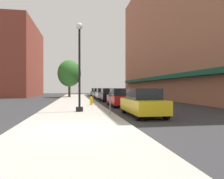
{
  "coord_description": "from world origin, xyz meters",
  "views": [
    {
      "loc": [
        0.09,
        -7.99,
        1.68
      ],
      "look_at": [
        4.25,
        16.33,
        1.51
      ],
      "focal_mm": 33.43,
      "sensor_mm": 36.0,
      "label": 1
    }
  ],
  "objects": [
    {
      "name": "parking_meter_far",
      "position": [
        2.05,
        4.17,
        0.95
      ],
      "size": [
        0.14,
        0.09,
        1.31
      ],
      "color": "slate",
      "rests_on": "sidewalk_slab"
    },
    {
      "name": "parking_meter_near",
      "position": [
        2.05,
        16.12,
        0.95
      ],
      "size": [
        0.14,
        0.09,
        1.31
      ],
      "color": "slate",
      "rests_on": "sidewalk_slab"
    },
    {
      "name": "car_yellow",
      "position": [
        4.0,
        3.96,
        0.81
      ],
      "size": [
        1.8,
        4.3,
        1.66
      ],
      "rotation": [
        0.0,
        0.0,
        0.04
      ],
      "color": "black",
      "rests_on": "ground"
    },
    {
      "name": "car_red",
      "position": [
        4.0,
        10.56,
        0.81
      ],
      "size": [
        1.8,
        4.3,
        1.66
      ],
      "rotation": [
        0.0,
        0.0,
        -0.02
      ],
      "color": "black",
      "rests_on": "ground"
    },
    {
      "name": "car_silver",
      "position": [
        4.0,
        29.95,
        0.81
      ],
      "size": [
        1.8,
        4.3,
        1.66
      ],
      "rotation": [
        0.0,
        0.0,
        0.0
      ],
      "color": "black",
      "rests_on": "ground"
    },
    {
      "name": "car_green",
      "position": [
        4.0,
        35.59,
        0.81
      ],
      "size": [
        1.8,
        4.3,
        1.66
      ],
      "rotation": [
        0.0,
        0.0,
        0.01
      ],
      "color": "black",
      "rests_on": "ground"
    },
    {
      "name": "car_black",
      "position": [
        4.0,
        17.8,
        0.81
      ],
      "size": [
        1.8,
        4.3,
        1.66
      ],
      "rotation": [
        0.0,
        0.0,
        0.01
      ],
      "color": "black",
      "rests_on": "ground"
    },
    {
      "name": "building_right_brick",
      "position": [
        14.99,
        22.0,
        10.55
      ],
      "size": [
        6.8,
        40.0,
        21.15
      ],
      "color": "#9E6047",
      "rests_on": "ground"
    },
    {
      "name": "ground_plane",
      "position": [
        4.0,
        18.0,
        0.0
      ],
      "size": [
        90.0,
        90.0,
        0.0
      ],
      "primitive_type": "plane",
      "color": "#2D2D30"
    },
    {
      "name": "sidewalk_slab",
      "position": [
        0.0,
        19.0,
        0.06
      ],
      "size": [
        4.8,
        50.0,
        0.12
      ],
      "primitive_type": "cube",
      "color": "#A8A399",
      "rests_on": "ground"
    },
    {
      "name": "lamppost",
      "position": [
        0.29,
        6.04,
        3.2
      ],
      "size": [
        0.48,
        0.48,
        5.9
      ],
      "color": "black",
      "rests_on": "sidewalk_slab"
    },
    {
      "name": "tree_near",
      "position": [
        -1.15,
        29.98,
        4.3
      ],
      "size": [
        4.13,
        4.13,
        6.57
      ],
      "color": "#422D1E",
      "rests_on": "sidewalk_slab"
    },
    {
      "name": "fire_hydrant",
      "position": [
        1.43,
        11.18,
        0.52
      ],
      "size": [
        0.33,
        0.26,
        0.79
      ],
      "color": "gold",
      "rests_on": "sidewalk_slab"
    },
    {
      "name": "car_white",
      "position": [
        4.0,
        23.58,
        0.81
      ],
      "size": [
        1.8,
        4.3,
        1.66
      ],
      "rotation": [
        0.0,
        0.0,
        -0.0
      ],
      "color": "black",
      "rests_on": "ground"
    },
    {
      "name": "building_far_background",
      "position": [
        -11.01,
        37.0,
        7.18
      ],
      "size": [
        6.8,
        18.0,
        14.4
      ],
      "color": "brown",
      "rests_on": "ground"
    }
  ]
}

